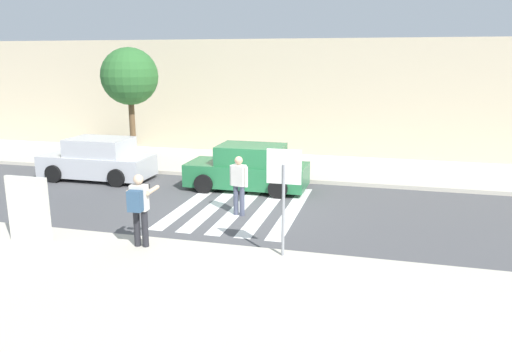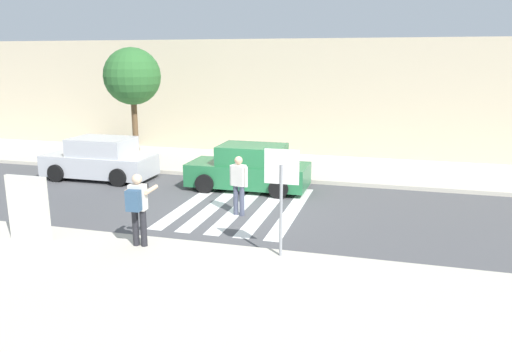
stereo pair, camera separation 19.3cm
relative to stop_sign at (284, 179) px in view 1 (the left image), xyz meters
name	(u,v)px [view 1 (the left image)]	position (x,y,z in m)	size (l,w,h in m)	color
ground_plane	(238,209)	(-2.09, 3.51, -1.89)	(120.00, 120.00, 0.00)	#4C4C4F
sidewalk_near	(142,302)	(-2.09, -2.69, -1.82)	(60.00, 6.00, 0.14)	beige
sidewalk_far	(280,166)	(-2.09, 9.51, -1.82)	(60.00, 4.80, 0.14)	beige
building_facade_far	(299,96)	(-2.09, 13.91, 0.73)	(56.00, 4.00, 5.24)	beige
crosswalk_stripe_0	(191,203)	(-3.69, 3.71, -1.88)	(0.44, 5.20, 0.01)	silver
crosswalk_stripe_1	(215,205)	(-2.89, 3.71, -1.88)	(0.44, 5.20, 0.01)	silver
crosswalk_stripe_2	(240,207)	(-2.09, 3.71, -1.88)	(0.44, 5.20, 0.01)	silver
crosswalk_stripe_3	(266,209)	(-1.29, 3.71, -1.88)	(0.44, 5.20, 0.01)	silver
crosswalk_stripe_4	(292,211)	(-0.49, 3.71, -1.88)	(0.44, 5.20, 0.01)	silver
stop_sign	(284,179)	(0.00, 0.00, 0.00)	(0.76, 0.08, 2.40)	gray
photographer_with_backpack	(139,204)	(-3.30, -0.33, -0.72)	(0.61, 0.86, 1.72)	#232328
pedestrian_crossing	(239,182)	(-1.90, 2.95, -0.91)	(0.57, 0.33, 1.72)	#474C60
parked_car_silver	(98,160)	(-8.21, 5.81, -1.16)	(4.10, 1.92, 1.55)	#B7BABF
parked_car_green	(248,169)	(-2.42, 5.81, -1.16)	(4.10, 1.92, 1.55)	#236B3D
street_tree_west	(130,77)	(-8.14, 8.41, 1.77)	(2.32, 2.32, 4.71)	brown
advertising_board	(29,209)	(-6.00, -0.69, -0.95)	(1.10, 0.11, 1.60)	beige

